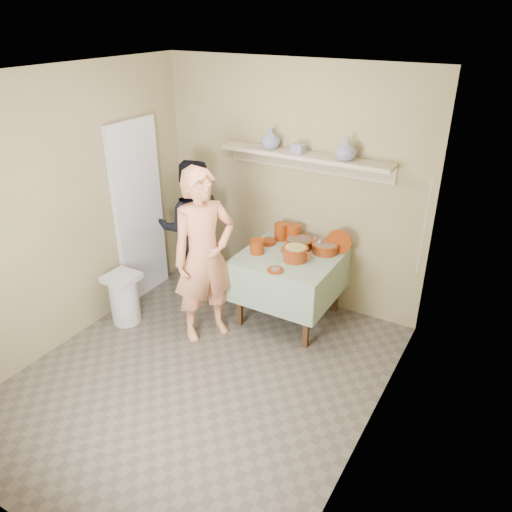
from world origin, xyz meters
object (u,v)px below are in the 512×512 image
Objects in this scene: cazuela_rice at (295,252)px; trash_bin at (124,298)px; person_helper at (192,228)px; person_cook at (204,256)px; serving_table at (290,265)px.

cazuela_rice reaches higher than trash_bin.
person_helper reaches higher than trash_bin.
serving_table is at bearing -10.59° from person_cook.
person_cook is at bearing -139.78° from cazuela_rice.
person_helper is 1.62× the size of serving_table.
serving_table is (1.25, -0.01, -0.14)m from person_helper.
trash_bin is at bearing 137.74° from person_cook.
person_helper is 1.35m from cazuela_rice.
trash_bin is at bearing -151.65° from cazuela_rice.
trash_bin is at bearing -147.69° from serving_table.
cazuela_rice is at bearing -18.67° from person_cook.
trash_bin is (-0.87, -0.26, -0.60)m from person_cook.
person_cook is at bearing -131.69° from serving_table.
person_helper is 1.26m from serving_table.
trash_bin is at bearing 40.66° from person_helper.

